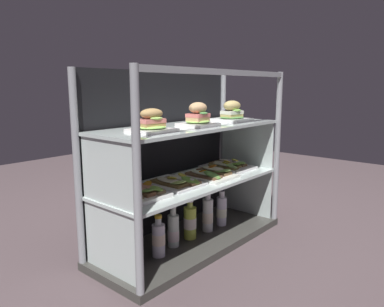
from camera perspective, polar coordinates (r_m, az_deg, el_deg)
name	(u,v)px	position (r m, az deg, el deg)	size (l,w,h in m)	color
ground_plane	(192,246)	(2.14, 0.00, -14.16)	(6.00, 6.00, 0.02)	#4E3F42
case_base_deck	(192,240)	(2.13, 0.00, -13.41)	(1.18, 0.45, 0.04)	#393934
case_frame	(176,151)	(2.05, -2.52, 0.47)	(1.18, 0.45, 0.97)	gray
riser_lower_tier	(192,211)	(2.06, 0.00, -8.92)	(1.11, 0.38, 0.31)	silver
shelf_lower_glass	(192,182)	(2.01, 0.00, -4.51)	(1.13, 0.40, 0.02)	silver
riser_upper_tier	(192,155)	(1.98, 0.00, -0.23)	(1.11, 0.38, 0.29)	silver
shelf_upper_glass	(192,127)	(1.96, 0.00, 4.18)	(1.13, 0.40, 0.02)	silver
plated_roll_sandwich_far_left	(152,123)	(1.69, -6.29, 4.70)	(0.18, 0.18, 0.11)	white
plated_roll_sandwich_right_of_center	(198,117)	(1.91, 0.94, 5.71)	(0.17, 0.17, 0.12)	white
plated_roll_sandwich_mid_right	(232,114)	(2.19, 6.25, 6.20)	(0.19, 0.19, 0.12)	white
open_sandwich_tray_left_of_center	(136,192)	(1.75, -8.78, -5.98)	(0.23, 0.30, 0.06)	white
open_sandwich_tray_far_right	(175,182)	(1.92, -2.61, -4.44)	(0.23, 0.30, 0.06)	white
open_sandwich_tray_mid_left	(209,174)	(2.09, 2.73, -3.18)	(0.23, 0.30, 0.06)	white
open_sandwich_tray_far_left	(228,165)	(2.32, 5.67, -1.87)	(0.23, 0.30, 0.06)	white
juice_bottle_front_second	(131,246)	(1.79, -9.47, -14.06)	(0.07, 0.07, 0.23)	white
juice_bottle_front_middle	(159,239)	(1.88, -5.24, -13.12)	(0.07, 0.07, 0.21)	white
juice_bottle_front_right_end	(173,231)	(1.98, -2.94, -11.92)	(0.06, 0.06, 0.23)	silver
juice_bottle_back_left	(191,222)	(2.07, -0.23, -10.67)	(0.07, 0.07, 0.23)	#C1D649
juice_bottle_back_center	(208,214)	(2.17, 2.48, -9.47)	(0.06, 0.06, 0.25)	white
juice_bottle_back_right	(222,210)	(2.27, 4.64, -8.81)	(0.06, 0.06, 0.23)	white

